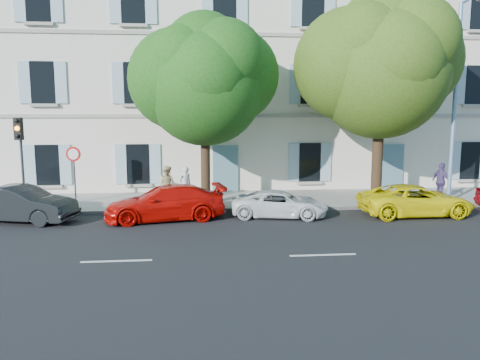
{
  "coord_description": "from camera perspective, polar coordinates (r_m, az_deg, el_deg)",
  "views": [
    {
      "loc": [
        -3.72,
        -17.08,
        4.21
      ],
      "look_at": [
        -1.9,
        2.0,
        1.4
      ],
      "focal_mm": 35.0,
      "sensor_mm": 36.0,
      "label": 1
    }
  ],
  "objects": [
    {
      "name": "building",
      "position": [
        27.59,
        2.35,
        12.06
      ],
      "size": [
        28.0,
        7.0,
        12.0
      ],
      "primitive_type": "cube",
      "color": "silver",
      "rests_on": "ground"
    },
    {
      "name": "pedestrian_b",
      "position": [
        20.78,
        -8.9,
        -0.62
      ],
      "size": [
        1.05,
        0.98,
        1.72
      ],
      "primitive_type": "imported",
      "rotation": [
        0.0,
        0.0,
        2.62
      ],
      "color": "#CDBC83",
      "rests_on": "sidewalk"
    },
    {
      "name": "street_lamp",
      "position": [
        22.76,
        25.0,
        9.83
      ],
      "size": [
        0.34,
        1.87,
        8.75
      ],
      "color": "#7293BF",
      "rests_on": "sidewalk"
    },
    {
      "name": "car_red_coupe",
      "position": [
        18.53,
        -9.11,
        -2.76
      ],
      "size": [
        4.91,
        2.61,
        1.35
      ],
      "primitive_type": "imported",
      "rotation": [
        0.0,
        0.0,
        4.87
      ],
      "color": "#C30A05",
      "rests_on": "ground"
    },
    {
      "name": "car_dark_sedan",
      "position": [
        19.8,
        -25.23,
        -2.68
      ],
      "size": [
        4.49,
        2.51,
        1.4
      ],
      "primitive_type": "imported",
      "rotation": [
        0.0,
        0.0,
        1.32
      ],
      "color": "black",
      "rests_on": "ground"
    },
    {
      "name": "tree_left",
      "position": [
        20.48,
        -4.33,
        11.37
      ],
      "size": [
        5.16,
        5.16,
        8.0
      ],
      "color": "#3A2819",
      "rests_on": "sidewalk"
    },
    {
      "name": "car_yellow_supercar",
      "position": [
        20.37,
        20.62,
        -2.31
      ],
      "size": [
        4.58,
        2.17,
        1.27
      ],
      "primitive_type": "imported",
      "rotation": [
        0.0,
        0.0,
        1.59
      ],
      "color": "yellow",
      "rests_on": "ground"
    },
    {
      "name": "sidewalk",
      "position": [
        22.24,
        4.27,
        -2.4
      ],
      "size": [
        36.0,
        4.5,
        0.15
      ],
      "primitive_type": "cube",
      "color": "#A09E96",
      "rests_on": "ground"
    },
    {
      "name": "kerb",
      "position": [
        20.14,
        5.31,
        -3.53
      ],
      "size": [
        36.0,
        0.16,
        0.16
      ],
      "primitive_type": "cube",
      "color": "#9E998E",
      "rests_on": "ground"
    },
    {
      "name": "tree_right",
      "position": [
        21.75,
        16.8,
        12.46
      ],
      "size": [
        5.82,
        5.82,
        8.97
      ],
      "color": "#3A2819",
      "rests_on": "sidewalk"
    },
    {
      "name": "pedestrian_a",
      "position": [
        21.03,
        -6.71,
        -0.56
      ],
      "size": [
        0.72,
        0.64,
        1.65
      ],
      "primitive_type": "imported",
      "rotation": [
        0.0,
        0.0,
        3.65
      ],
      "color": "silver",
      "rests_on": "sidewalk"
    },
    {
      "name": "pedestrian_c",
      "position": [
        23.44,
        23.31,
        -0.15
      ],
      "size": [
        0.67,
        1.1,
        1.75
      ],
      "primitive_type": "imported",
      "rotation": [
        0.0,
        0.0,
        1.83
      ],
      "color": "#574682",
      "rests_on": "sidewalk"
    },
    {
      "name": "traffic_light",
      "position": [
        20.8,
        -25.25,
        3.99
      ],
      "size": [
        0.34,
        0.43,
        3.83
      ],
      "color": "#383A3D",
      "rests_on": "sidewalk"
    },
    {
      "name": "road_sign",
      "position": [
        20.46,
        -19.59,
        1.8
      ],
      "size": [
        0.61,
        0.12,
        2.64
      ],
      "color": "#383A3D",
      "rests_on": "sidewalk"
    },
    {
      "name": "ground",
      "position": [
        17.98,
        6.66,
        -5.26
      ],
      "size": [
        90.0,
        90.0,
        0.0
      ],
      "primitive_type": "plane",
      "color": "black"
    },
    {
      "name": "car_white_coupe",
      "position": [
        18.9,
        4.85,
        -2.91
      ],
      "size": [
        4.1,
        2.44,
        1.07
      ],
      "primitive_type": "imported",
      "rotation": [
        0.0,
        0.0,
        1.39
      ],
      "color": "white",
      "rests_on": "ground"
    }
  ]
}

